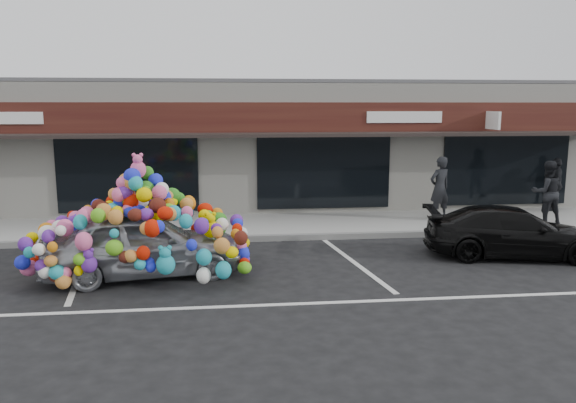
{
  "coord_description": "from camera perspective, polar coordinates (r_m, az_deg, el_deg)",
  "views": [
    {
      "loc": [
        -0.05,
        -11.81,
        3.52
      ],
      "look_at": [
        1.42,
        1.4,
        1.23
      ],
      "focal_mm": 35.0,
      "sensor_mm": 36.0,
      "label": 1
    }
  ],
  "objects": [
    {
      "name": "ground",
      "position": [
        12.33,
        -5.88,
        -6.87
      ],
      "size": [
        90.0,
        90.0,
        0.0
      ],
      "primitive_type": "plane",
      "color": "black",
      "rests_on": "ground"
    },
    {
      "name": "toy_car",
      "position": [
        11.97,
        -14.52,
        -3.42
      ],
      "size": [
        2.94,
        4.58,
        2.51
      ],
      "rotation": [
        0.0,
        0.0,
        1.75
      ],
      "color": "#9A9FA3",
      "rests_on": "ground"
    },
    {
      "name": "kerb",
      "position": [
        14.72,
        -5.98,
        -3.81
      ],
      "size": [
        26.0,
        0.18,
        0.16
      ],
      "primitive_type": "cube",
      "color": "slate",
      "rests_on": "ground"
    },
    {
      "name": "pedestrian_a",
      "position": [
        17.26,
        15.15,
        1.33
      ],
      "size": [
        0.79,
        0.65,
        1.88
      ],
      "primitive_type": "imported",
      "rotation": [
        0.0,
        0.0,
        3.48
      ],
      "color": "black",
      "rests_on": "sidewalk"
    },
    {
      "name": "parking_stripe_left",
      "position": [
        12.91,
        -20.34,
        -6.66
      ],
      "size": [
        0.73,
        4.37,
        0.01
      ],
      "primitive_type": "cube",
      "rotation": [
        0.0,
        0.0,
        0.14
      ],
      "color": "silver",
      "rests_on": "ground"
    },
    {
      "name": "sidewalk",
      "position": [
        16.19,
        -6.02,
        -2.57
      ],
      "size": [
        26.0,
        3.0,
        0.15
      ],
      "primitive_type": "cube",
      "color": "#9A9A94",
      "rests_on": "ground"
    },
    {
      "name": "pedestrian_b",
      "position": [
        17.68,
        24.79,
        0.86
      ],
      "size": [
        0.92,
        0.74,
        1.81
      ],
      "primitive_type": "imported",
      "rotation": [
        0.0,
        0.0,
        3.08
      ],
      "color": "black",
      "rests_on": "sidewalk"
    },
    {
      "name": "parking_stripe_mid",
      "position": [
        12.84,
        6.78,
        -6.19
      ],
      "size": [
        0.73,
        4.37,
        0.01
      ],
      "primitive_type": "cube",
      "rotation": [
        0.0,
        0.0,
        0.14
      ],
      "color": "silver",
      "rests_on": "ground"
    },
    {
      "name": "pedestrian_c",
      "position": [
        20.01,
        25.55,
        1.59
      ],
      "size": [
        1.08,
        0.84,
        1.71
      ],
      "primitive_type": "imported",
      "rotation": [
        0.0,
        0.0,
        4.22
      ],
      "color": "black",
      "rests_on": "sidewalk"
    },
    {
      "name": "shop_building",
      "position": [
        20.3,
        -6.22,
        5.89
      ],
      "size": [
        24.0,
        7.2,
        4.31
      ],
      "color": "white",
      "rests_on": "ground"
    },
    {
      "name": "black_sedan",
      "position": [
        14.17,
        21.85,
        -2.9
      ],
      "size": [
        2.4,
        4.27,
        1.17
      ],
      "primitive_type": "imported",
      "rotation": [
        0.0,
        0.0,
        1.37
      ],
      "color": "black",
      "rests_on": "ground"
    },
    {
      "name": "lane_line",
      "position": [
        10.35,
        5.57,
        -10.14
      ],
      "size": [
        14.0,
        0.12,
        0.01
      ],
      "primitive_type": "cube",
      "color": "silver",
      "rests_on": "ground"
    }
  ]
}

